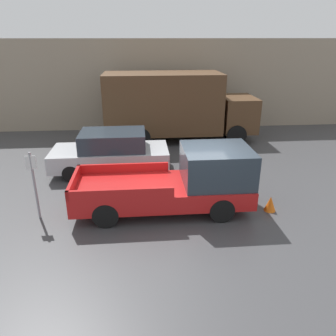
{
  "coord_description": "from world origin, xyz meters",
  "views": [
    {
      "loc": [
        -1.58,
        -9.17,
        5.16
      ],
      "look_at": [
        -0.67,
        1.13,
        1.0
      ],
      "focal_mm": 35.0,
      "sensor_mm": 36.0,
      "label": 1
    }
  ],
  "objects_px": {
    "delivery_truck": "(174,105)",
    "traffic_cone": "(270,204)",
    "pickup_truck": "(182,181)",
    "car": "(111,152)",
    "parking_sign": "(34,182)",
    "newspaper_box": "(166,120)"
  },
  "relations": [
    {
      "from": "parking_sign",
      "to": "newspaper_box",
      "type": "distance_m",
      "value": 10.99
    },
    {
      "from": "car",
      "to": "newspaper_box",
      "type": "bearing_deg",
      "value": 66.66
    },
    {
      "from": "car",
      "to": "traffic_cone",
      "type": "distance_m",
      "value": 6.47
    },
    {
      "from": "parking_sign",
      "to": "car",
      "type": "bearing_deg",
      "value": 61.19
    },
    {
      "from": "car",
      "to": "newspaper_box",
      "type": "distance_m",
      "value": 6.92
    },
    {
      "from": "delivery_truck",
      "to": "traffic_cone",
      "type": "relative_size",
      "value": 15.95
    },
    {
      "from": "pickup_truck",
      "to": "delivery_truck",
      "type": "bearing_deg",
      "value": 85.97
    },
    {
      "from": "delivery_truck",
      "to": "newspaper_box",
      "type": "height_order",
      "value": "delivery_truck"
    },
    {
      "from": "car",
      "to": "delivery_truck",
      "type": "relative_size",
      "value": 0.6
    },
    {
      "from": "parking_sign",
      "to": "traffic_cone",
      "type": "bearing_deg",
      "value": -1.6
    },
    {
      "from": "car",
      "to": "traffic_cone",
      "type": "relative_size",
      "value": 9.54
    },
    {
      "from": "delivery_truck",
      "to": "traffic_cone",
      "type": "xyz_separation_m",
      "value": [
        2.26,
        -7.95,
        -1.62
      ]
    },
    {
      "from": "car",
      "to": "delivery_truck",
      "type": "distance_m",
      "value": 5.23
    },
    {
      "from": "pickup_truck",
      "to": "traffic_cone",
      "type": "distance_m",
      "value": 2.91
    },
    {
      "from": "pickup_truck",
      "to": "car",
      "type": "relative_size",
      "value": 1.18
    },
    {
      "from": "pickup_truck",
      "to": "parking_sign",
      "type": "height_order",
      "value": "parking_sign"
    },
    {
      "from": "delivery_truck",
      "to": "parking_sign",
      "type": "distance_m",
      "value": 9.2
    },
    {
      "from": "pickup_truck",
      "to": "newspaper_box",
      "type": "relative_size",
      "value": 5.16
    },
    {
      "from": "car",
      "to": "newspaper_box",
      "type": "relative_size",
      "value": 4.36
    },
    {
      "from": "pickup_truck",
      "to": "delivery_truck",
      "type": "relative_size",
      "value": 0.71
    },
    {
      "from": "pickup_truck",
      "to": "car",
      "type": "xyz_separation_m",
      "value": [
        -2.44,
        3.33,
        -0.1
      ]
    },
    {
      "from": "parking_sign",
      "to": "newspaper_box",
      "type": "relative_size",
      "value": 1.98
    }
  ]
}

